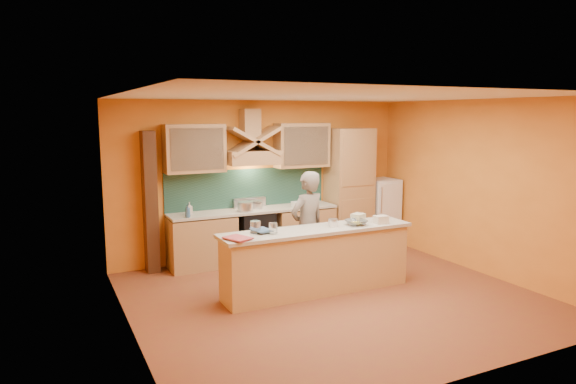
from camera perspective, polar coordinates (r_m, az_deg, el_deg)
name	(u,v)px	position (r m, az deg, el deg)	size (l,w,h in m)	color
floor	(333,297)	(7.44, 5.05, -11.54)	(5.50, 5.00, 0.01)	brown
ceiling	(336,96)	(6.98, 5.36, 10.57)	(5.50, 5.00, 0.01)	white
wall_back	(263,179)	(9.28, -2.81, 1.46)	(5.50, 0.02, 2.80)	orange
wall_front	(472,239)	(5.15, 19.81, -4.94)	(5.50, 0.02, 2.80)	orange
wall_left	(128,217)	(6.14, -17.36, -2.67)	(0.02, 5.00, 2.80)	orange
wall_right	(482,187)	(8.81, 20.71, 0.51)	(0.02, 5.00, 2.80)	orange
base_cabinet_left	(202,242)	(8.77, -9.54, -5.54)	(1.10, 0.60, 0.86)	tan
base_cabinet_right	(302,231)	(9.46, 1.59, -4.37)	(1.10, 0.60, 0.86)	tan
counter_top	(254,210)	(8.97, -3.79, -2.04)	(3.00, 0.62, 0.04)	#BAB09D
stove	(254,235)	(9.07, -3.76, -4.83)	(0.60, 0.58, 0.90)	black
backsplash	(248,188)	(9.17, -4.48, 0.41)	(3.00, 0.03, 0.70)	#1C3D34
range_hood	(252,157)	(8.89, -3.97, 3.85)	(0.92, 0.50, 0.24)	tan
hood_chimney	(250,124)	(8.96, -4.25, 7.60)	(0.30, 0.30, 0.50)	tan
upper_cabinet_left	(194,148)	(8.63, -10.36, 4.78)	(1.00, 0.35, 0.80)	tan
upper_cabinet_right	(302,145)	(9.37, 1.55, 5.22)	(1.00, 0.35, 0.80)	tan
pantry_column	(349,189)	(9.82, 6.78, 0.34)	(0.80, 0.60, 2.30)	tan
fridge	(381,212)	(10.32, 10.24, -2.15)	(0.58, 0.60, 1.30)	white
trim_column_left	(150,202)	(8.58, -15.08, -1.12)	(0.20, 0.30, 2.30)	#472816
island_body	(317,262)	(7.50, 3.24, -7.81)	(2.80, 0.55, 0.88)	tan
island_top	(317,230)	(7.37, 3.28, -4.23)	(2.90, 0.62, 0.05)	#BAB09D
person	(307,227)	(7.83, 2.18, -3.92)	(0.63, 0.41, 1.72)	#70665B
pot_large	(245,208)	(8.78, -4.75, -1.73)	(0.27, 0.27, 0.17)	silver
pot_small	(257,206)	(9.02, -3.52, -1.57)	(0.22, 0.22, 0.13)	silver
soap_bottle_a	(190,209)	(8.58, -10.88, -1.82)	(0.09, 0.10, 0.21)	silver
soap_bottle_b	(188,211)	(8.37, -11.09, -2.06)	(0.08, 0.08, 0.22)	#2F5883
bowl_back	(313,202)	(9.49, 2.84, -1.10)	(0.22, 0.22, 0.07)	silver
dish_rack	(300,204)	(9.12, 1.39, -1.40)	(0.28, 0.22, 0.10)	silver
book_lower	(230,240)	(6.64, -6.41, -5.36)	(0.26, 0.35, 0.03)	#AF3E43
book_upper	(254,231)	(7.05, -3.75, -4.35)	(0.22, 0.30, 0.02)	#3B5D83
jar_large	(255,227)	(7.06, -3.63, -3.91)	(0.14, 0.14, 0.17)	white
jar_small	(273,228)	(7.01, -1.66, -4.06)	(0.12, 0.12, 0.15)	silver
kitchen_scale	(333,223)	(7.48, 5.03, -3.51)	(0.11, 0.11, 0.09)	white
mixing_bowl	(356,223)	(7.62, 7.58, -3.38)	(0.31, 0.31, 0.08)	silver
cloth	(356,224)	(7.65, 7.62, -3.58)	(0.22, 0.16, 0.01)	beige
grocery_bag_a	(358,218)	(7.85, 7.80, -2.84)	(0.20, 0.16, 0.13)	beige
grocery_bag_b	(381,220)	(7.78, 10.28, -3.04)	(0.19, 0.15, 0.12)	beige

